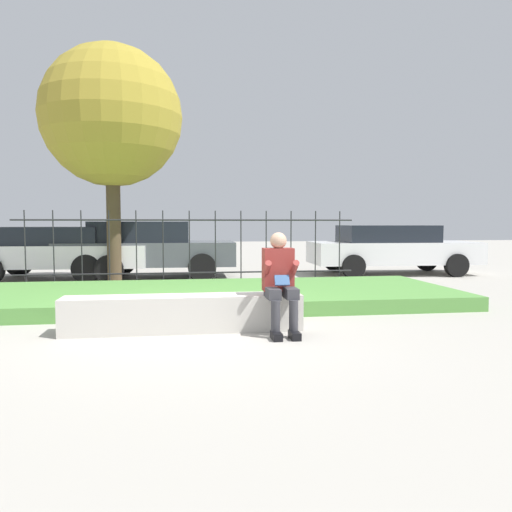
% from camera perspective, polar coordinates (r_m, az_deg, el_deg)
% --- Properties ---
extents(ground_plane, '(60.00, 60.00, 0.00)m').
position_cam_1_polar(ground_plane, '(6.48, -6.99, -8.48)').
color(ground_plane, '#A8A399').
extents(stone_bench, '(3.00, 0.46, 0.46)m').
position_cam_1_polar(stone_bench, '(6.43, -8.23, -6.73)').
color(stone_bench, beige).
rests_on(stone_bench, ground_plane).
extents(person_seated_reader, '(0.42, 0.73, 1.26)m').
position_cam_1_polar(person_seated_reader, '(6.22, 2.73, -2.56)').
color(person_seated_reader, black).
rests_on(person_seated_reader, ground_plane).
extents(grass_berm, '(9.06, 3.17, 0.23)m').
position_cam_1_polar(grass_berm, '(8.71, -7.38, -4.55)').
color(grass_berm, '#569342').
rests_on(grass_berm, ground_plane).
extents(iron_fence, '(7.06, 0.03, 1.63)m').
position_cam_1_polar(iron_fence, '(10.53, -7.61, 0.93)').
color(iron_fence, '#232326').
rests_on(iron_fence, ground_plane).
extents(car_parked_center, '(4.27, 2.05, 1.41)m').
position_cam_1_polar(car_parked_center, '(12.69, -12.43, 0.92)').
color(car_parked_center, '#4C5156').
rests_on(car_parked_center, ground_plane).
extents(car_parked_right, '(4.42, 1.98, 1.31)m').
position_cam_1_polar(car_parked_right, '(13.80, 15.21, 0.88)').
color(car_parked_right, silver).
rests_on(car_parked_right, ground_plane).
extents(car_parked_left, '(4.32, 2.16, 1.28)m').
position_cam_1_polar(car_parked_left, '(12.99, -21.59, 0.57)').
color(car_parked_left, silver).
rests_on(car_parked_left, ground_plane).
extents(tree_behind_fence, '(3.10, 3.10, 5.28)m').
position_cam_1_polar(tree_behind_fence, '(11.88, -16.16, 15.00)').
color(tree_behind_fence, '#4C3D28').
rests_on(tree_behind_fence, ground_plane).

